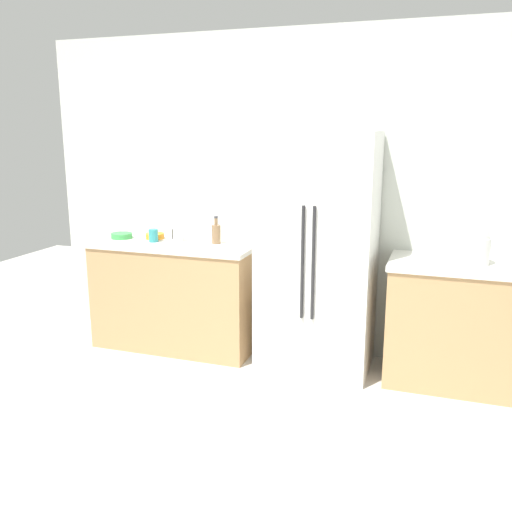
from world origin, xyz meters
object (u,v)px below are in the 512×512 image
(cup_a, at_px, (153,236))
(cup_c, at_px, (176,234))
(bottle_a, at_px, (216,233))
(bowl_b, at_px, (122,236))
(rice_cooker, at_px, (472,244))
(bowl_a, at_px, (155,236))
(refrigerator, at_px, (318,254))
(cup_b, at_px, (178,235))

(cup_a, bearing_deg, cup_c, 56.90)
(bottle_a, distance_m, bowl_b, 0.89)
(bottle_a, bearing_deg, cup_c, 169.07)
(rice_cooker, relative_size, bowl_a, 1.92)
(refrigerator, relative_size, bottle_a, 7.97)
(refrigerator, distance_m, rice_cooker, 1.12)
(cup_a, height_order, cup_c, cup_a)
(cup_a, xyz_separation_m, bowl_a, (-0.06, 0.13, -0.03))
(bowl_a, bearing_deg, bowl_b, -165.10)
(cup_b, relative_size, cup_c, 1.21)
(rice_cooker, bearing_deg, cup_c, 176.33)
(refrigerator, xyz_separation_m, bowl_a, (-1.49, 0.11, 0.03))
(rice_cooker, distance_m, cup_a, 2.53)
(refrigerator, bearing_deg, cup_c, 172.38)
(refrigerator, relative_size, cup_c, 21.76)
(refrigerator, bearing_deg, cup_a, -179.47)
(refrigerator, height_order, bowl_b, refrigerator)
(refrigerator, xyz_separation_m, bottle_a, (-0.89, 0.09, 0.09))
(cup_b, bearing_deg, cup_c, 124.20)
(cup_a, bearing_deg, cup_b, 26.34)
(cup_b, distance_m, cup_c, 0.12)
(cup_c, bearing_deg, bowl_a, -161.55)
(rice_cooker, relative_size, cup_c, 3.62)
(cup_a, bearing_deg, rice_cooker, 0.74)
(cup_c, distance_m, bowl_b, 0.49)
(refrigerator, xyz_separation_m, bowl_b, (-1.77, 0.04, 0.03))
(cup_a, bearing_deg, bowl_a, 114.33)
(cup_b, distance_m, bowl_b, 0.53)
(rice_cooker, relative_size, bottle_a, 1.33)
(bottle_a, bearing_deg, bowl_b, -176.31)
(cup_a, bearing_deg, refrigerator, 0.53)
(refrigerator, bearing_deg, bottle_a, 173.94)
(refrigerator, xyz_separation_m, cup_a, (-1.43, -0.01, 0.06))
(cup_a, xyz_separation_m, cup_b, (0.19, 0.09, -0.00))
(refrigerator, distance_m, cup_b, 1.24)
(cup_b, distance_m, bowl_a, 0.25)
(cup_b, bearing_deg, bottle_a, 2.51)
(cup_a, relative_size, bowl_b, 0.60)
(refrigerator, relative_size, cup_b, 18.05)
(cup_a, bearing_deg, bowl_b, 171.59)
(bottle_a, height_order, bowl_b, bottle_a)
(bowl_b, bearing_deg, cup_b, 4.46)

